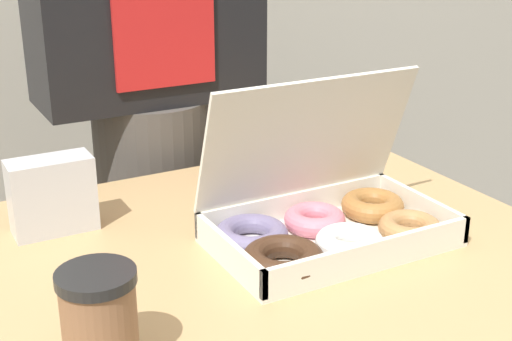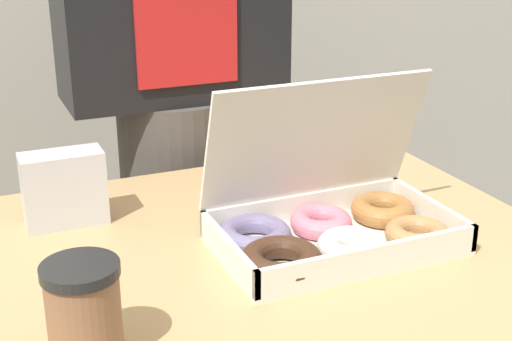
% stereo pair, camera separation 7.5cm
% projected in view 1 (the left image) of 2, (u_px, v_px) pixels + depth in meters
% --- Properties ---
extents(donut_box, '(0.35, 0.23, 0.23)m').
position_uv_depth(donut_box, '(324.00, 220.00, 1.00)').
color(donut_box, white).
rests_on(donut_box, table).
extents(coffee_cup, '(0.08, 0.08, 0.11)m').
position_uv_depth(coffee_cup, '(100.00, 320.00, 0.72)').
color(coffee_cup, '#8C6042').
rests_on(coffee_cup, table).
extents(napkin_holder, '(0.12, 0.06, 0.11)m').
position_uv_depth(napkin_holder, '(52.00, 195.00, 1.03)').
color(napkin_holder, silver).
rests_on(napkin_holder, table).
extents(person_customer, '(0.42, 0.24, 1.68)m').
position_uv_depth(person_customer, '(148.00, 67.00, 1.38)').
color(person_customer, '#4C4742').
rests_on(person_customer, ground_plane).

